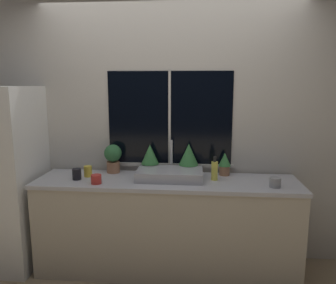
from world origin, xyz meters
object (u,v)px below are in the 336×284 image
(potted_plant_far_right, at_px, (225,163))
(soap_bottle, at_px, (215,170))
(potted_plant_center_right, at_px, (189,156))
(potted_plant_far_left, at_px, (113,157))
(mug_black, at_px, (77,174))
(mug_grey, at_px, (275,182))
(potted_plant_center_left, at_px, (150,157))
(mug_red, at_px, (96,179))
(mug_yellow, at_px, (88,171))
(refrigerator, at_px, (1,177))
(sink, at_px, (170,174))

(potted_plant_far_right, relative_size, soap_bottle, 0.99)
(potted_plant_center_right, bearing_deg, potted_plant_far_left, 180.00)
(mug_black, bearing_deg, mug_grey, -2.21)
(potted_plant_center_left, relative_size, mug_grey, 3.02)
(potted_plant_far_right, bearing_deg, soap_bottle, -120.65)
(soap_bottle, bearing_deg, mug_red, -169.01)
(potted_plant_center_left, xyz_separation_m, mug_black, (-0.64, -0.27, -0.11))
(mug_grey, distance_m, mug_red, 1.53)
(potted_plant_far_right, relative_size, mug_red, 2.41)
(potted_plant_center_left, height_order, mug_yellow, potted_plant_center_left)
(mug_grey, bearing_deg, potted_plant_far_left, 167.22)
(soap_bottle, distance_m, mug_yellow, 1.18)
(mug_grey, bearing_deg, mug_red, -178.53)
(mug_red, bearing_deg, refrigerator, 169.86)
(sink, distance_m, potted_plant_far_left, 0.61)
(sink, relative_size, potted_plant_far_left, 2.15)
(potted_plant_far_left, relative_size, potted_plant_center_left, 0.98)
(sink, bearing_deg, potted_plant_far_right, 19.43)
(potted_plant_far_left, height_order, potted_plant_far_right, potted_plant_far_left)
(potted_plant_center_left, bearing_deg, refrigerator, -172.07)
(mug_yellow, relative_size, mug_grey, 1.07)
(soap_bottle, xyz_separation_m, mug_grey, (0.50, -0.16, -0.05))
(potted_plant_far_left, xyz_separation_m, potted_plant_center_right, (0.74, 0.00, 0.02))
(potted_plant_center_left, height_order, mug_black, potted_plant_center_left)
(refrigerator, height_order, potted_plant_center_right, refrigerator)
(sink, distance_m, potted_plant_far_right, 0.54)
(mug_yellow, bearing_deg, mug_grey, -5.80)
(potted_plant_far_right, distance_m, soap_bottle, 0.20)
(soap_bottle, distance_m, mug_red, 1.05)
(potted_plant_center_left, distance_m, mug_red, 0.58)
(refrigerator, xyz_separation_m, soap_bottle, (2.03, 0.02, 0.11))
(mug_grey, relative_size, mug_red, 1.04)
(mug_grey, xyz_separation_m, mug_red, (-1.53, -0.04, -0.00))
(potted_plant_far_left, xyz_separation_m, potted_plant_far_right, (1.08, 0.00, -0.04))
(potted_plant_far_left, xyz_separation_m, mug_yellow, (-0.20, -0.17, -0.11))
(refrigerator, distance_m, soap_bottle, 2.03)
(potted_plant_far_left, distance_m, potted_plant_far_right, 1.08)
(refrigerator, bearing_deg, potted_plant_center_right, 6.29)
(potted_plant_center_right, xyz_separation_m, mug_black, (-1.01, -0.27, -0.13))
(potted_plant_center_right, bearing_deg, refrigerator, -173.71)
(sink, height_order, mug_grey, sink)
(refrigerator, xyz_separation_m, potted_plant_center_left, (1.41, 0.20, 0.18))
(soap_bottle, bearing_deg, mug_grey, -17.89)
(mug_yellow, distance_m, mug_black, 0.12)
(potted_plant_far_left, relative_size, mug_black, 2.75)
(potted_plant_far_left, relative_size, soap_bottle, 1.27)
(potted_plant_center_right, bearing_deg, sink, -132.91)
(sink, xyz_separation_m, potted_plant_far_right, (0.51, 0.18, 0.07))
(potted_plant_center_right, relative_size, mug_yellow, 2.95)
(mug_yellow, height_order, mug_grey, mug_yellow)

